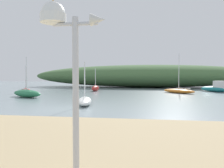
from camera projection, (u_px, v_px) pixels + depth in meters
ground_plane at (68, 109)px, 13.87m from camera, size 120.00×120.00×0.00m
distant_hill at (148, 76)px, 40.10m from camera, size 43.75×10.87×4.14m
mast_structure at (62, 35)px, 4.00m from camera, size 1.22×0.48×3.34m
sailboat_east_reach at (95, 88)px, 29.93m from camera, size 0.96×2.46×3.16m
sailboat_near_shore at (26, 90)px, 27.62m from camera, size 2.40×2.46×3.38m
sailboat_centre_water at (179, 91)px, 26.29m from camera, size 4.04×3.84×4.86m
motorboat_outer_mooring at (218, 88)px, 28.24m from camera, size 4.23×3.71×1.46m
sailboat_west_reach at (85, 101)px, 15.85m from camera, size 1.73×3.59×3.16m
sailboat_far_right at (27, 93)px, 21.50m from camera, size 4.18×3.01×4.01m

